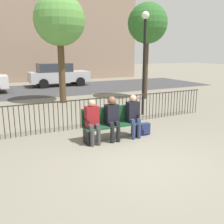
% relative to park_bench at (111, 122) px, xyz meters
% --- Properties ---
extents(ground_plane, '(80.00, 80.00, 0.00)m').
position_rel_park_bench_xyz_m(ground_plane, '(0.00, -1.72, -0.49)').
color(ground_plane, gray).
extents(park_bench, '(1.63, 0.45, 0.92)m').
position_rel_park_bench_xyz_m(park_bench, '(0.00, 0.00, 0.00)').
color(park_bench, '#194728').
rests_on(park_bench, ground).
extents(seated_person_0, '(0.34, 0.39, 1.20)m').
position_rel_park_bench_xyz_m(seated_person_0, '(-0.59, -0.13, 0.17)').
color(seated_person_0, '#3D3D42').
rests_on(seated_person_0, ground).
extents(seated_person_1, '(0.34, 0.39, 1.24)m').
position_rel_park_bench_xyz_m(seated_person_1, '(-0.01, -0.13, 0.21)').
color(seated_person_1, black).
rests_on(seated_person_1, ground).
extents(seated_person_2, '(0.34, 0.39, 1.23)m').
position_rel_park_bench_xyz_m(seated_person_2, '(0.65, -0.13, 0.19)').
color(seated_person_2, navy).
rests_on(seated_person_2, ground).
extents(backpack, '(0.31, 0.21, 0.34)m').
position_rel_park_bench_xyz_m(backpack, '(1.07, -0.09, -0.32)').
color(backpack, navy).
rests_on(backpack, ground).
extents(fence_railing, '(9.01, 0.03, 0.95)m').
position_rel_park_bench_xyz_m(fence_railing, '(-0.02, 1.32, 0.07)').
color(fence_railing, '#2D2823').
rests_on(fence_railing, ground).
extents(tree_0, '(1.96, 1.96, 4.75)m').
position_rel_park_bench_xyz_m(tree_0, '(4.37, 4.83, 3.25)').
color(tree_0, '#4C3823').
rests_on(tree_0, ground).
extents(tree_1, '(2.32, 2.32, 4.97)m').
position_rel_park_bench_xyz_m(tree_1, '(0.20, 5.72, 3.27)').
color(tree_1, '#4C3823').
rests_on(tree_1, ground).
extents(lamp_post, '(0.28, 0.28, 3.82)m').
position_rel_park_bench_xyz_m(lamp_post, '(2.37, 2.00, 2.02)').
color(lamp_post, black).
rests_on(lamp_post, ground).
extents(street_surface, '(24.00, 6.00, 0.01)m').
position_rel_park_bench_xyz_m(street_surface, '(0.00, 10.28, -0.49)').
color(street_surface, '#3D3D3F').
rests_on(street_surface, ground).
extents(parked_car_1, '(4.20, 1.94, 1.62)m').
position_rel_park_bench_xyz_m(parked_car_1, '(1.56, 11.92, 0.35)').
color(parked_car_1, '#B7B7BC').
rests_on(parked_car_1, ground).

